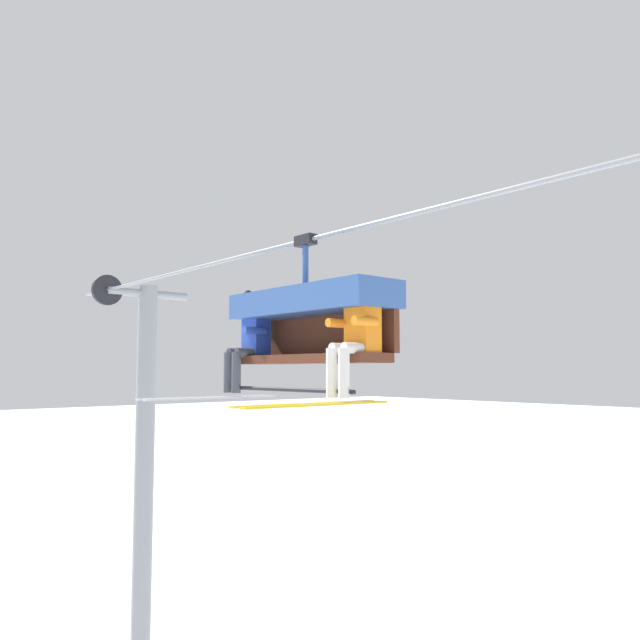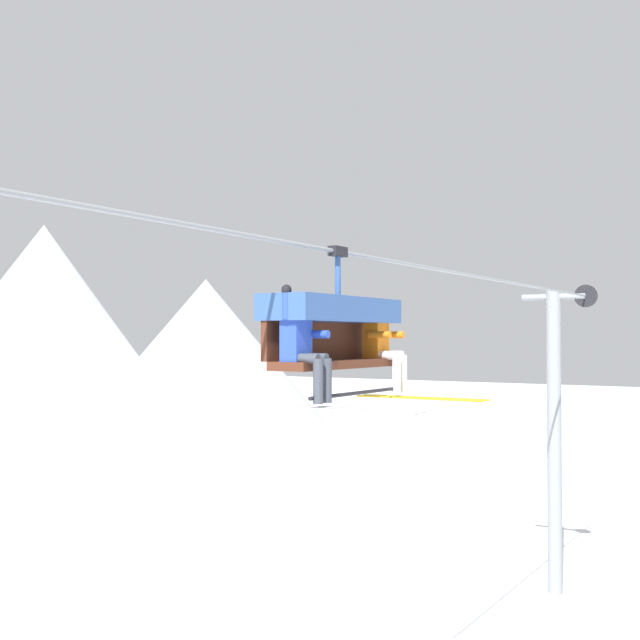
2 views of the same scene
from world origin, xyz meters
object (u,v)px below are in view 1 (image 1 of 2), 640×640
chairlift_chair (310,315)px  skier_blue (248,341)px  skier_orange (353,336)px  lift_tower_near (143,475)px

chairlift_chair → skier_blue: 1.00m
skier_blue → skier_orange: bearing=-0.2°
lift_tower_near → chairlift_chair: (5.74, -0.71, 2.57)m
lift_tower_near → skier_blue: bearing=-10.9°
lift_tower_near → skier_blue: (4.80, -0.92, 2.31)m
skier_blue → skier_orange: skier_blue is taller
lift_tower_near → skier_blue: size_ratio=4.55×
lift_tower_near → skier_orange: lift_tower_near is taller
chairlift_chair → skier_orange: 1.00m
chairlift_chair → skier_orange: chairlift_chair is taller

